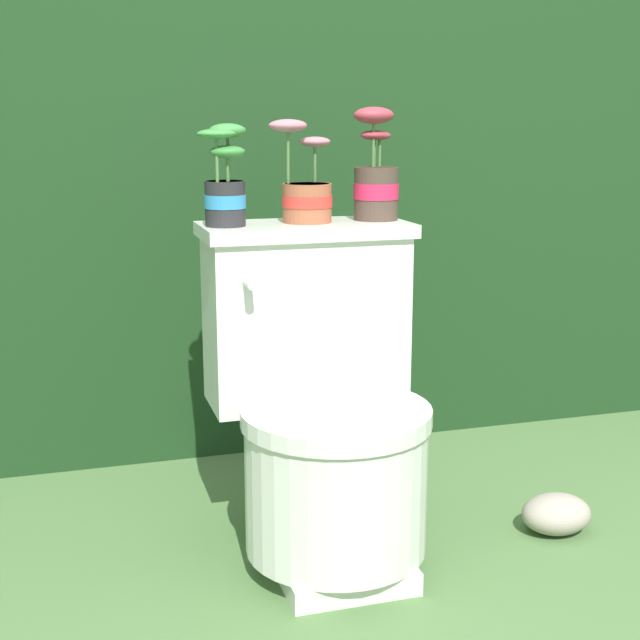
{
  "coord_description": "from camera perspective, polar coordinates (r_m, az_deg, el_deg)",
  "views": [
    {
      "loc": [
        -0.62,
        -1.72,
        0.95
      ],
      "look_at": [
        -0.08,
        0.08,
        0.53
      ],
      "focal_mm": 50.0,
      "sensor_mm": 36.0,
      "label": 1
    }
  ],
  "objects": [
    {
      "name": "garden_stone",
      "position": [
        2.21,
        14.88,
        -11.9
      ],
      "size": [
        0.17,
        0.13,
        0.09
      ],
      "color": "#9E9384",
      "rests_on": "ground"
    },
    {
      "name": "potted_plant_left",
      "position": [
        1.95,
        -6.11,
        8.51
      ],
      "size": [
        0.11,
        0.11,
        0.22
      ],
      "color": "#262628",
      "rests_on": "toilet"
    },
    {
      "name": "potted_plant_middle",
      "position": [
        2.07,
        3.6,
        8.94
      ],
      "size": [
        0.1,
        0.1,
        0.25
      ],
      "color": "#47382D",
      "rests_on": "toilet"
    },
    {
      "name": "potted_plant_midleft",
      "position": [
        2.01,
        -0.91,
        8.19
      ],
      "size": [
        0.15,
        0.11,
        0.23
      ],
      "color": "#9E5638",
      "rests_on": "toilet"
    },
    {
      "name": "toilet",
      "position": [
        1.96,
        0.16,
        -5.72
      ],
      "size": [
        0.47,
        0.55,
        0.72
      ],
      "color": "silver",
      "rests_on": "ground"
    },
    {
      "name": "ground_plane",
      "position": [
        2.07,
        2.85,
        -14.71
      ],
      "size": [
        12.0,
        12.0,
        0.0
      ],
      "primitive_type": "plane",
      "color": "#4C703D"
    },
    {
      "name": "hedge_backdrop",
      "position": [
        2.86,
        -4.11,
        7.83
      ],
      "size": [
        4.2,
        0.75,
        1.41
      ],
      "color": "#193819",
      "rests_on": "ground"
    }
  ]
}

